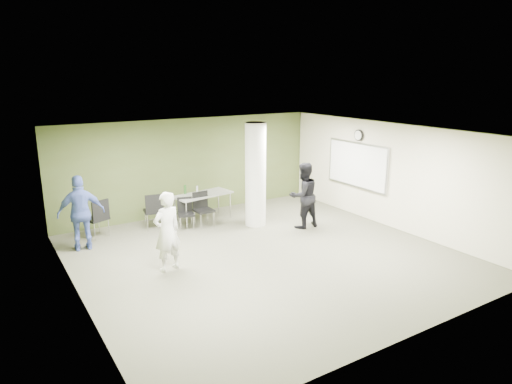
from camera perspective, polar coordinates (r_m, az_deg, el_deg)
floor at (r=10.51m, az=1.10°, el=-7.95°), size 8.00×8.00×0.00m
ceiling at (r=9.79m, az=1.18°, el=7.37°), size 8.00×8.00×0.00m
wall_back at (r=13.50m, az=-8.19°, el=3.20°), size 8.00×2.80×0.02m
wall_left at (r=8.64m, az=-21.75°, el=-4.19°), size 0.02×8.00×2.80m
wall_right_cream at (r=12.64m, az=16.52°, el=1.97°), size 0.02×8.00×2.80m
column at (r=12.22m, az=-0.06°, el=2.16°), size 0.56×0.56×2.80m
whiteboard at (r=13.37m, az=12.50°, el=3.33°), size 0.05×2.30×1.30m
wall_clock at (r=13.23m, az=12.71°, el=6.94°), size 0.06×0.32×0.32m
folding_table at (r=12.82m, az=-6.71°, el=-0.43°), size 1.74×0.97×1.03m
wastebasket at (r=12.31m, az=-10.60°, el=-4.08°), size 0.24×0.24×0.28m
chair_back_left at (r=12.08m, az=-19.15°, el=-2.80°), size 0.65×0.65×1.00m
chair_back_right at (r=12.36m, az=-12.65°, el=-2.01°), size 0.57×0.57×0.98m
chair_table_left at (r=12.31m, az=-8.81°, el=-2.34°), size 0.51×0.51×0.83m
chair_table_right at (r=12.41m, az=-6.72°, el=-1.81°), size 0.48×0.48×0.94m
woman_white at (r=9.66m, az=-11.05°, el=-4.88°), size 0.70×0.53×1.71m
man_black at (r=12.20m, az=5.95°, el=-0.43°), size 0.87×0.68×1.77m
man_blue at (r=11.33m, az=-21.01°, el=-2.47°), size 1.09×0.56×1.79m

